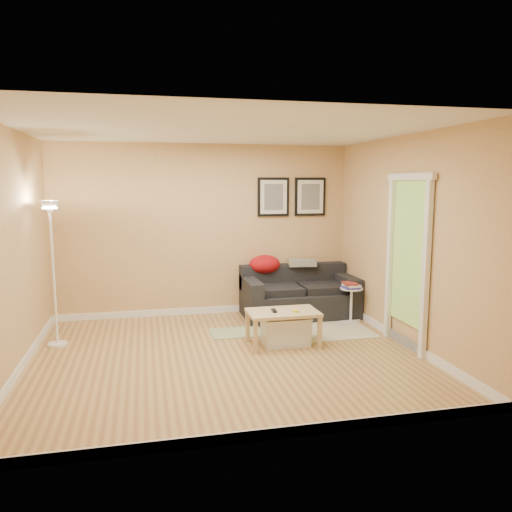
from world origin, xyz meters
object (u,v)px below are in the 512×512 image
sofa (299,292)px  coffee_table (283,328)px  floor_lamp (54,278)px  storage_bin (285,330)px  book_stack (350,285)px  side_table (351,305)px

sofa → coffee_table: size_ratio=1.95×
floor_lamp → storage_bin: bearing=-11.4°
storage_bin → book_stack: 1.47m
side_table → floor_lamp: 4.07m
side_table → floor_lamp: size_ratio=0.28×
book_stack → coffee_table: bearing=-158.4°
coffee_table → floor_lamp: size_ratio=0.48×
storage_bin → book_stack: bearing=32.4°
side_table → sofa: bearing=143.1°
side_table → book_stack: book_stack is taller
book_stack → sofa: bearing=130.9°
sofa → floor_lamp: floor_lamp is taller
book_stack → floor_lamp: (-4.00, -0.20, 0.31)m
coffee_table → floor_lamp: floor_lamp is taller
side_table → storage_bin: bearing=-147.9°
sofa → coffee_table: 1.43m
sofa → floor_lamp: bearing=-168.6°
coffee_table → side_table: (1.26, 0.80, 0.03)m
book_stack → storage_bin: bearing=-158.8°
storage_bin → floor_lamp: size_ratio=0.32×
storage_bin → side_table: 1.44m
coffee_table → book_stack: (1.24, 0.80, 0.33)m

